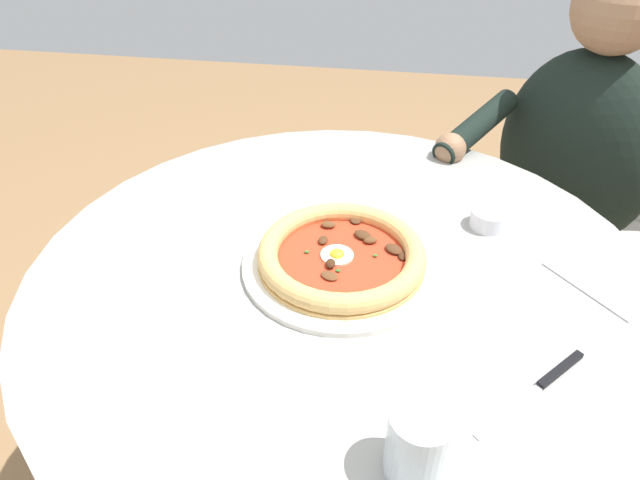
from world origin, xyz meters
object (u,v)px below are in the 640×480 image
at_px(fork_utensil, 585,292).
at_px(diner_person, 554,219).
at_px(water_glass, 418,447).
at_px(cafe_chair_diner, 584,200).
at_px(pizza_on_plate, 344,256).
at_px(steak_knife, 547,380).
at_px(ramekin_capers, 489,218).
at_px(dining_table, 340,315).

relative_size(fork_utensil, diner_person, 0.11).
relative_size(water_glass, cafe_chair_diner, 0.11).
xyz_separation_m(pizza_on_plate, cafe_chair_diner, (-0.58, -0.66, -0.25)).
xyz_separation_m(steak_knife, ramekin_capers, (0.05, -0.35, 0.01)).
height_order(water_glass, steak_knife, water_glass).
distance_m(pizza_on_plate, fork_utensil, 0.38).
distance_m(steak_knife, diner_person, 0.81).
bearing_deg(steak_knife, water_glass, 41.85).
bearing_deg(steak_knife, dining_table, -33.32).
height_order(dining_table, steak_knife, steak_knife).
height_order(pizza_on_plate, steak_knife, pizza_on_plate).
bearing_deg(diner_person, dining_table, 48.80).
height_order(pizza_on_plate, water_glass, water_glass).
distance_m(pizza_on_plate, cafe_chair_diner, 0.91).
bearing_deg(water_glass, dining_table, -69.50).
xyz_separation_m(dining_table, water_glass, (-0.13, 0.35, 0.16)).
distance_m(dining_table, water_glass, 0.40).
bearing_deg(fork_utensil, pizza_on_plate, -1.20).
bearing_deg(cafe_chair_diner, pizza_on_plate, 48.65).
relative_size(pizza_on_plate, diner_person, 0.29).
height_order(ramekin_capers, cafe_chair_diner, cafe_chair_diner).
height_order(steak_knife, diner_person, diner_person).
relative_size(fork_utensil, cafe_chair_diner, 0.15).
bearing_deg(water_glass, steak_knife, -138.15).
relative_size(dining_table, cafe_chair_diner, 1.24).
bearing_deg(steak_knife, ramekin_capers, -82.03).
relative_size(steak_knife, diner_person, 0.15).
relative_size(ramekin_capers, diner_person, 0.06).
distance_m(pizza_on_plate, ramekin_capers, 0.29).
bearing_deg(pizza_on_plate, dining_table, 50.88).
bearing_deg(water_glass, cafe_chair_diner, -114.16).
height_order(ramekin_capers, fork_utensil, ramekin_capers).
height_order(water_glass, cafe_chair_diner, cafe_chair_diner).
xyz_separation_m(dining_table, steak_knife, (-0.30, 0.20, 0.12)).
relative_size(pizza_on_plate, fork_utensil, 2.55).
bearing_deg(ramekin_capers, cafe_chair_diner, -123.48).
bearing_deg(ramekin_capers, diner_person, -120.92).
bearing_deg(water_glass, ramekin_capers, -103.27).
bearing_deg(diner_person, fork_utensil, 79.69).
bearing_deg(fork_utensil, steak_knife, 65.27).
distance_m(ramekin_capers, fork_utensil, 0.21).
height_order(dining_table, cafe_chair_diner, cafe_chair_diner).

